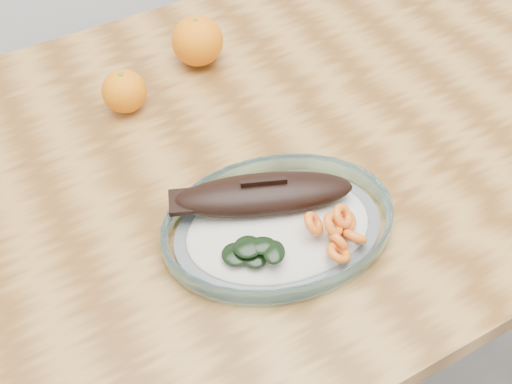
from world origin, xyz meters
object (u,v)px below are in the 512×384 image
(orange_left, at_px, (124,91))
(dining_table, at_px, (266,185))
(orange_right, at_px, (197,41))
(plated_meal, at_px, (278,223))

(orange_left, bearing_deg, dining_table, -47.72)
(orange_right, bearing_deg, dining_table, -88.57)
(dining_table, distance_m, orange_left, 0.26)
(dining_table, relative_size, orange_right, 14.22)
(plated_meal, xyz_separation_m, orange_right, (0.07, 0.37, 0.02))
(orange_right, bearing_deg, plated_meal, -99.93)
(plated_meal, xyz_separation_m, orange_left, (-0.08, 0.32, 0.02))
(orange_right, bearing_deg, orange_left, -161.21)
(dining_table, height_order, orange_left, orange_left)
(dining_table, height_order, plated_meal, plated_meal)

